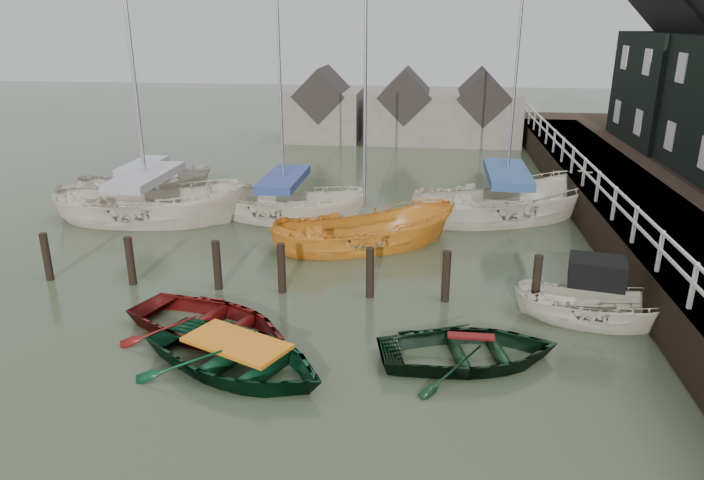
# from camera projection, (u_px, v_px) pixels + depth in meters

# --- Properties ---
(ground) EXTENTS (120.00, 120.00, 0.00)m
(ground) POSITION_uv_depth(u_px,v_px,m) (304.00, 349.00, 14.18)
(ground) COLOR #323B25
(ground) RESTS_ON ground
(pier) EXTENTS (3.04, 32.00, 2.70)m
(pier) POSITION_uv_depth(u_px,v_px,m) (623.00, 209.00, 22.15)
(pier) COLOR black
(pier) RESTS_ON ground
(mooring_pilings) EXTENTS (13.72, 0.22, 1.80)m
(mooring_pilings) POSITION_uv_depth(u_px,v_px,m) (285.00, 275.00, 16.95)
(mooring_pilings) COLOR black
(mooring_pilings) RESTS_ON ground
(far_sheds) EXTENTS (14.00, 4.08, 4.39)m
(far_sheds) POSITION_uv_depth(u_px,v_px,m) (403.00, 111.00, 37.78)
(far_sheds) COLOR #665B51
(far_sheds) RESTS_ON ground
(rowboat_red) EXTENTS (4.97, 4.26, 0.87)m
(rowboat_red) POSITION_uv_depth(u_px,v_px,m) (210.00, 334.00, 14.85)
(rowboat_red) COLOR #600F0D
(rowboat_red) RESTS_ON ground
(rowboat_green) EXTENTS (5.22, 4.61, 0.89)m
(rowboat_green) POSITION_uv_depth(u_px,v_px,m) (238.00, 370.00, 13.33)
(rowboat_green) COLOR #08321A
(rowboat_green) RESTS_ON ground
(rowboat_dkgreen) EXTENTS (4.45, 3.58, 0.82)m
(rowboat_dkgreen) POSITION_uv_depth(u_px,v_px,m) (469.00, 361.00, 13.65)
(rowboat_dkgreen) COLOR black
(rowboat_dkgreen) RESTS_ON ground
(motorboat) EXTENTS (4.10, 2.20, 2.33)m
(motorboat) POSITION_uv_depth(u_px,v_px,m) (593.00, 317.00, 15.43)
(motorboat) COLOR beige
(motorboat) RESTS_ON ground
(sailboat_a) EXTENTS (7.38, 3.11, 10.71)m
(sailboat_a) POSITION_uv_depth(u_px,v_px,m) (150.00, 219.00, 23.24)
(sailboat_a) COLOR beige
(sailboat_a) RESTS_ON ground
(sailboat_b) EXTENTS (6.93, 3.95, 11.62)m
(sailboat_b) POSITION_uv_depth(u_px,v_px,m) (285.00, 217.00, 23.46)
(sailboat_b) COLOR beige
(sailboat_b) RESTS_ON ground
(sailboat_c) EXTENTS (6.61, 4.57, 10.49)m
(sailboat_c) POSITION_uv_depth(u_px,v_px,m) (364.00, 245.00, 20.63)
(sailboat_c) COLOR orange
(sailboat_c) RESTS_ON ground
(sailboat_d) EXTENTS (7.91, 5.33, 12.58)m
(sailboat_d) POSITION_uv_depth(u_px,v_px,m) (504.00, 217.00, 23.50)
(sailboat_d) COLOR beige
(sailboat_d) RESTS_ON ground
(sailboat_e) EXTENTS (5.85, 3.90, 9.33)m
(sailboat_e) POSITION_uv_depth(u_px,v_px,m) (146.00, 194.00, 26.45)
(sailboat_e) COLOR #BDB1A2
(sailboat_e) RESTS_ON ground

